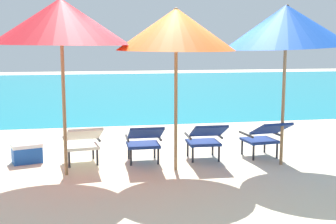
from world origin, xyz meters
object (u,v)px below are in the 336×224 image
lounge_chair_far_left (83,141)px  beach_umbrella_right (286,26)px  beach_umbrella_left (61,22)px  lounge_chair_near_left (144,140)px  lounge_chair_far_right (265,135)px  cooler_box (27,153)px  lounge_chair_near_right (206,137)px  beach_umbrella_center (176,29)px

lounge_chair_far_left → beach_umbrella_right: beach_umbrella_right is taller
beach_umbrella_left → lounge_chair_near_left: bearing=17.3°
lounge_chair_near_left → beach_umbrella_right: bearing=-10.6°
lounge_chair_far_right → cooler_box: 3.93m
lounge_chair_near_right → beach_umbrella_left: 2.89m
lounge_chair_far_left → lounge_chair_far_right: 2.99m
lounge_chair_near_left → lounge_chair_far_right: 2.03m
beach_umbrella_right → lounge_chair_near_left: bearing=169.4°
lounge_chair_near_left → beach_umbrella_left: 2.22m
lounge_chair_near_left → beach_umbrella_center: 1.82m
beach_umbrella_right → lounge_chair_far_left: bearing=171.2°
lounge_chair_near_right → beach_umbrella_center: (-0.58, -0.39, 1.72)m
lounge_chair_far_left → lounge_chair_far_right: same height
lounge_chair_far_left → beach_umbrella_left: (-0.24, -0.46, 1.82)m
cooler_box → lounge_chair_near_right: bearing=-9.0°
lounge_chair_near_left → cooler_box: (-1.87, 0.44, -0.24)m
lounge_chair_far_left → beach_umbrella_left: beach_umbrella_left is taller
lounge_chair_near_right → lounge_chair_far_right: size_ratio=0.96×
lounge_chair_far_left → lounge_chair_near_left: (0.97, -0.08, 0.00)m
beach_umbrella_left → lounge_chair_far_left: bearing=62.1°
beach_umbrella_left → beach_umbrella_center: size_ratio=1.09×
lounge_chair_near_left → beach_umbrella_right: 2.82m
lounge_chair_far_right → cooler_box: (-3.89, 0.47, -0.24)m
lounge_chair_far_left → lounge_chair_near_right: (1.97, -0.09, 0.00)m
lounge_chair_near_right → beach_umbrella_center: size_ratio=0.36×
lounge_chair_near_right → beach_umbrella_right: (1.15, -0.39, 1.78)m
lounge_chair_far_left → lounge_chair_near_left: bearing=-4.7°
lounge_chair_far_right → beach_umbrella_center: (-1.59, -0.38, 1.72)m
cooler_box → beach_umbrella_left: bearing=-51.3°
lounge_chair_near_right → beach_umbrella_center: bearing=-145.8°
lounge_chair_far_left → beach_umbrella_right: (3.12, -0.48, 1.78)m
lounge_chair_near_left → beach_umbrella_left: bearing=-162.7°
cooler_box → lounge_chair_far_left: bearing=-22.1°
lounge_chair_far_right → cooler_box: bearing=173.2°
lounge_chair_far_left → cooler_box: size_ratio=1.73×
cooler_box → beach_umbrella_center: bearing=-20.3°
lounge_chair_near_left → beach_umbrella_right: beach_umbrella_right is taller
beach_umbrella_right → lounge_chair_far_right: bearing=108.6°
lounge_chair_near_left → beach_umbrella_right: size_ratio=0.34×
lounge_chair_near_right → cooler_box: bearing=171.0°
beach_umbrella_left → cooler_box: (-0.66, 0.82, -2.06)m
lounge_chair_far_left → lounge_chair_far_right: bearing=-1.9°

